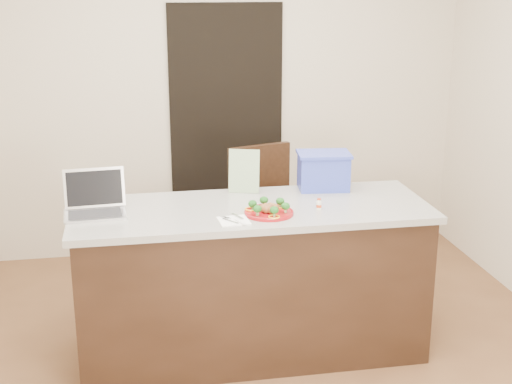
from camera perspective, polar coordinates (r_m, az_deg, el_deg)
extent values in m
plane|color=brown|center=(4.26, 0.25, -14.10)|extent=(4.00, 4.00, 0.00)
plane|color=beige|center=(5.69, -3.45, 8.37)|extent=(4.00, 0.00, 4.00)
plane|color=beige|center=(1.92, 11.43, -9.56)|extent=(4.00, 0.00, 4.00)
cube|color=black|center=(5.74, -2.37, 4.92)|extent=(0.90, 0.02, 2.00)
cube|color=black|center=(4.27, -0.36, -7.32)|extent=(2.00, 0.70, 0.88)
cube|color=beige|center=(4.10, -0.37, -1.46)|extent=(2.06, 0.76, 0.04)
cylinder|color=maroon|center=(3.97, 1.04, -1.67)|extent=(0.28, 0.28, 0.02)
torus|color=maroon|center=(3.97, 1.04, -1.59)|extent=(0.27, 0.27, 0.01)
sphere|color=brown|center=(3.96, 1.04, -1.28)|extent=(0.04, 0.04, 0.04)
sphere|color=brown|center=(3.96, 1.56, -1.27)|extent=(0.04, 0.04, 0.04)
sphere|color=brown|center=(3.98, 1.41, -1.17)|extent=(0.04, 0.04, 0.04)
sphere|color=brown|center=(3.99, 1.09, -1.12)|extent=(0.04, 0.04, 0.04)
sphere|color=brown|center=(3.99, 0.75, -1.15)|extent=(0.04, 0.04, 0.04)
sphere|color=brown|center=(3.97, 0.55, -1.24)|extent=(0.04, 0.04, 0.04)
sphere|color=brown|center=(3.95, 0.57, -1.35)|extent=(0.04, 0.04, 0.04)
sphere|color=brown|center=(3.93, 0.82, -1.43)|extent=(0.04, 0.04, 0.04)
sphere|color=brown|center=(3.93, 1.17, -1.44)|extent=(0.04, 0.04, 0.04)
ellipsoid|color=#134713|center=(3.97, -0.28, -0.95)|extent=(0.05, 0.05, 0.04)
ellipsoid|color=#134713|center=(3.89, 0.11, -1.36)|extent=(0.05, 0.05, 0.04)
ellipsoid|color=#134713|center=(3.87, 1.47, -1.45)|extent=(0.05, 0.05, 0.04)
ellipsoid|color=#134713|center=(3.94, 2.38, -1.14)|extent=(0.05, 0.05, 0.04)
ellipsoid|color=#134713|center=(4.02, 1.94, -0.74)|extent=(0.05, 0.05, 0.04)
ellipsoid|color=#134713|center=(4.04, 0.63, -0.65)|extent=(0.05, 0.05, 0.04)
torus|color=#FFA11A|center=(3.99, -0.45, -1.37)|extent=(0.07, 0.07, 0.01)
torus|color=#FFA11A|center=(3.87, 1.46, -1.99)|extent=(0.07, 0.07, 0.01)
torus|color=#FFA11A|center=(4.04, 2.11, -1.17)|extent=(0.07, 0.07, 0.01)
cube|color=white|center=(3.86, -1.80, -2.31)|extent=(0.17, 0.17, 0.01)
cube|color=#B7B7BC|center=(3.84, -2.05, -2.34)|extent=(0.08, 0.10, 0.00)
cube|color=#B7B7BC|center=(3.89, -2.19, -2.03)|extent=(0.05, 0.06, 0.00)
cube|color=white|center=(3.82, -1.26, -2.40)|extent=(0.05, 0.09, 0.01)
cube|color=#B7B7BC|center=(3.91, -1.48, -1.95)|extent=(0.06, 0.11, 0.00)
cylinder|color=white|center=(4.06, 5.05, -1.08)|extent=(0.03, 0.03, 0.05)
cylinder|color=white|center=(4.05, 5.06, -0.69)|extent=(0.02, 0.02, 0.01)
cylinder|color=red|center=(4.05, 5.07, -0.57)|extent=(0.02, 0.02, 0.01)
cylinder|color=red|center=(4.06, 5.05, -1.11)|extent=(0.03, 0.03, 0.02)
cube|color=silver|center=(4.04, -12.75, -1.75)|extent=(0.35, 0.26, 0.02)
cube|color=silver|center=(4.12, -12.81, 0.34)|extent=(0.34, 0.08, 0.22)
cube|color=black|center=(4.11, -12.81, 0.32)|extent=(0.31, 0.07, 0.19)
cube|color=#28282A|center=(4.03, -12.77, -1.69)|extent=(0.30, 0.18, 0.00)
cube|color=silver|center=(4.33, -0.97, 1.67)|extent=(0.19, 0.10, 0.27)
cube|color=#3243B7|center=(4.44, 5.41, 1.59)|extent=(0.32, 0.24, 0.21)
cube|color=#3243B7|center=(4.41, 5.45, 3.04)|extent=(0.35, 0.27, 0.02)
cube|color=black|center=(4.93, 0.71, -3.13)|extent=(0.59, 0.59, 0.04)
cube|color=black|center=(5.04, 0.26, 0.79)|extent=(0.46, 0.18, 0.54)
cylinder|color=black|center=(4.81, -1.21, -6.89)|extent=(0.04, 0.04, 0.50)
cylinder|color=black|center=(4.88, 3.48, -6.54)|extent=(0.04, 0.04, 0.50)
cylinder|color=black|center=(5.18, -1.92, -5.12)|extent=(0.04, 0.04, 0.50)
cylinder|color=black|center=(5.25, 2.45, -4.83)|extent=(0.04, 0.04, 0.50)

